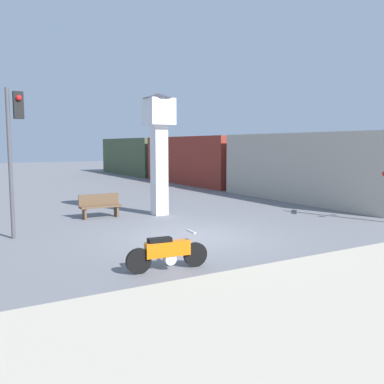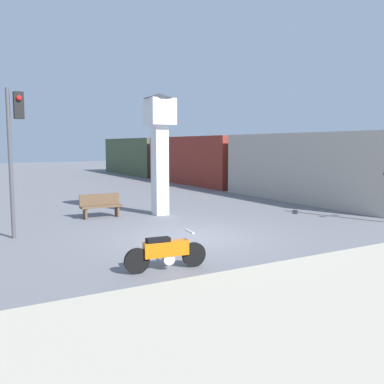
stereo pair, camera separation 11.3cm
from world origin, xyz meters
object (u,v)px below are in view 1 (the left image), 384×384
Objects in this scene: clock_tower at (159,135)px; bench at (100,205)px; motorcycle at (167,252)px; traffic_light at (14,136)px; freight_train at (196,160)px.

clock_tower is 3.03× the size of bench.
traffic_light is at bearing 120.58° from motorcycle.
bench is (-10.81, -10.85, -1.21)m from freight_train.
traffic_light is 4.80m from bench.
freight_train is 20.76× the size of bench.
bench is at bearing 34.44° from traffic_light.
traffic_light reaches higher than bench.
traffic_light is (-5.65, -1.77, -0.13)m from clock_tower.
clock_tower is (3.25, 7.07, 2.80)m from motorcycle.
bench is at bearing 167.58° from clock_tower.
clock_tower is at bearing 71.51° from motorcycle.
traffic_light reaches higher than motorcycle.
clock_tower is 0.15× the size of freight_train.
clock_tower is 14.26m from freight_train.
clock_tower is 5.92m from traffic_light.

